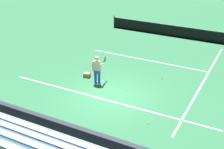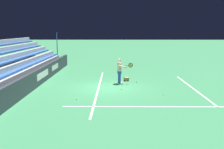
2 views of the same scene
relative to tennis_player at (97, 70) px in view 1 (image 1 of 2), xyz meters
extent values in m
plane|color=#337A4C|center=(1.29, -0.88, -0.89)|extent=(160.00, 160.00, 0.00)
cube|color=white|center=(1.29, -1.38, -0.89)|extent=(12.00, 0.10, 0.01)
cube|color=white|center=(5.40, 3.12, -0.89)|extent=(0.10, 12.00, 0.01)
cube|color=white|center=(1.29, 4.62, -0.89)|extent=(8.22, 0.10, 0.01)
cube|color=#2D333D|center=(1.29, -5.44, -0.34)|extent=(21.79, 0.24, 1.10)
cube|color=silver|center=(-0.15, -5.31, -0.29)|extent=(2.80, 0.01, 0.44)
cube|color=#2D5BAD|center=(1.29, -6.44, 0.29)|extent=(20.29, 0.40, 0.12)
cube|color=#9EA3A8|center=(1.29, -6.72, 0.43)|extent=(20.70, 0.24, 0.45)
cube|color=#2D5BAD|center=(1.29, -7.24, 0.74)|extent=(20.29, 0.40, 0.12)
cube|color=#9EA3A8|center=(1.29, -7.52, 0.88)|extent=(20.70, 0.24, 0.45)
cube|color=#2D5BAD|center=(1.29, -8.04, 1.19)|extent=(20.29, 0.40, 0.12)
cube|color=#9EA3A8|center=(1.29, -8.32, 1.33)|extent=(20.70, 0.24, 0.45)
cylinder|color=blue|center=(-0.11, -0.05, -0.45)|extent=(0.15, 0.15, 0.88)
cylinder|color=blue|center=(0.11, -0.01, -0.45)|extent=(0.15, 0.15, 0.88)
cube|color=white|center=(-0.12, 0.01, -0.85)|extent=(0.16, 0.30, 0.09)
cube|color=white|center=(0.10, 0.05, -0.85)|extent=(0.16, 0.30, 0.09)
cube|color=blue|center=(0.00, -0.03, -0.09)|extent=(0.37, 0.28, 0.20)
cube|color=beige|center=(0.00, -0.03, 0.28)|extent=(0.39, 0.27, 0.58)
sphere|color=beige|center=(0.00, -0.02, 0.71)|extent=(0.21, 0.21, 0.21)
cylinder|color=white|center=(0.00, -0.02, 0.80)|extent=(0.20, 0.20, 0.05)
cylinder|color=beige|center=(-0.24, -0.07, 0.24)|extent=(0.09, 0.09, 0.56)
cylinder|color=beige|center=(0.20, 0.21, 0.33)|extent=(0.19, 0.59, 0.24)
cylinder|color=black|center=(0.16, 0.45, 0.38)|extent=(0.09, 0.30, 0.03)
torus|color=black|center=(0.11, 0.72, 0.42)|extent=(0.08, 0.31, 0.31)
cylinder|color=#D6D14C|center=(0.11, 0.72, 0.42)|extent=(0.05, 0.27, 0.27)
cube|color=#A87F51|center=(-1.04, 0.50, -0.76)|extent=(0.46, 0.39, 0.26)
sphere|color=#CCE533|center=(0.69, -0.82, -0.86)|extent=(0.07, 0.07, 0.07)
sphere|color=#CCE533|center=(-0.53, 1.21, -0.86)|extent=(0.07, 0.07, 0.07)
sphere|color=#CCE533|center=(1.75, 0.08, -0.86)|extent=(0.07, 0.07, 0.07)
sphere|color=#CCE533|center=(4.11, -2.37, -0.86)|extent=(0.07, 0.07, 0.07)
sphere|color=#CCE533|center=(3.10, 2.42, -0.86)|extent=(0.07, 0.07, 0.07)
cylinder|color=#33383D|center=(-4.21, 10.30, -0.36)|extent=(0.09, 0.09, 1.07)
cube|color=black|center=(1.29, 10.30, -0.44)|extent=(11.00, 0.02, 0.91)
cube|color=white|center=(1.29, 10.30, 0.04)|extent=(11.00, 0.04, 0.05)
camera|label=1|loc=(8.19, -13.90, 7.49)|focal=50.00mm
camera|label=2|loc=(17.62, -0.37, 2.79)|focal=42.00mm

